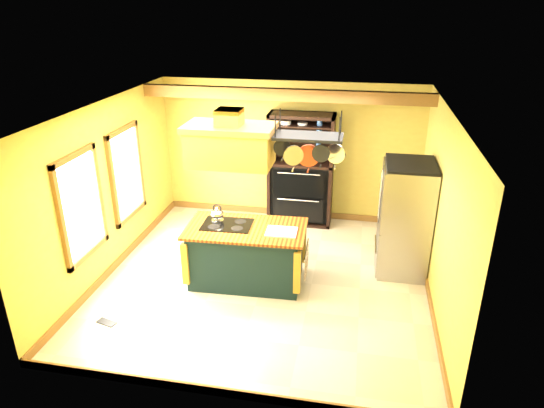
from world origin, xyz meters
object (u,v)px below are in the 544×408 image
(refrigerator, at_px, (404,221))
(hutch, at_px, (301,181))
(range_hood, at_px, (230,143))
(pot_rack, at_px, (308,144))
(kitchen_island, at_px, (246,254))

(refrigerator, distance_m, hutch, 2.40)
(refrigerator, relative_size, hutch, 0.82)
(range_hood, relative_size, pot_rack, 1.25)
(range_hood, height_order, pot_rack, same)
(kitchen_island, distance_m, range_hood, 1.77)
(kitchen_island, relative_size, hutch, 0.85)
(kitchen_island, distance_m, refrigerator, 2.54)
(kitchen_island, xyz_separation_m, range_hood, (-0.20, -0.00, 1.75))
(range_hood, bearing_deg, pot_rack, 0.56)
(pot_rack, xyz_separation_m, refrigerator, (1.46, 0.80, -1.40))
(pot_rack, bearing_deg, kitchen_island, -179.36)
(refrigerator, bearing_deg, range_hood, -162.52)
(range_hood, bearing_deg, kitchen_island, 0.20)
(pot_rack, distance_m, refrigerator, 2.18)
(kitchen_island, bearing_deg, range_hood, 178.08)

